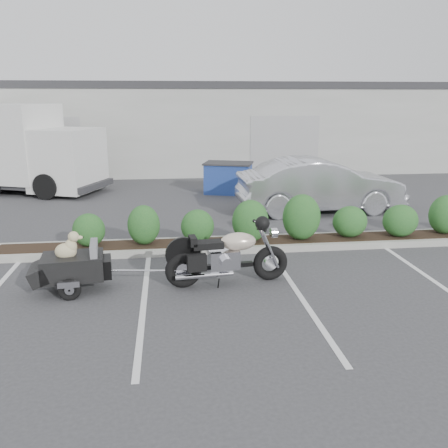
{
  "coord_description": "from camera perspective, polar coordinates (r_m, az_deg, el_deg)",
  "views": [
    {
      "loc": [
        -1.03,
        -8.13,
        3.36
      ],
      "look_at": [
        0.13,
        1.54,
        0.75
      ],
      "focal_mm": 38.0,
      "sensor_mm": 36.0,
      "label": 1
    }
  ],
  "objects": [
    {
      "name": "building",
      "position": [
        25.18,
        -4.55,
        11.88
      ],
      "size": [
        26.0,
        10.0,
        4.0
      ],
      "primitive_type": "cube",
      "color": "#9EA099",
      "rests_on": "ground"
    },
    {
      "name": "planter_kerb",
      "position": [
        11.02,
        4.11,
        -2.36
      ],
      "size": [
        12.0,
        1.0,
        0.15
      ],
      "primitive_type": "cube",
      "color": "#9E9E93",
      "rests_on": "ground"
    },
    {
      "name": "pet_trailer",
      "position": [
        8.86,
        -17.82,
        -4.8
      ],
      "size": [
        1.87,
        1.06,
        1.11
      ],
      "rotation": [
        0.0,
        0.0,
        0.11
      ],
      "color": "black",
      "rests_on": "ground"
    },
    {
      "name": "ground",
      "position": [
        8.85,
        0.37,
        -7.29
      ],
      "size": [
        90.0,
        90.0,
        0.0
      ],
      "primitive_type": "plane",
      "color": "#38383A",
      "rests_on": "ground"
    },
    {
      "name": "sedan",
      "position": [
        14.53,
        11.47,
        4.6
      ],
      "size": [
        4.97,
        1.92,
        1.61
      ],
      "primitive_type": "imported",
      "rotation": [
        0.0,
        0.0,
        1.61
      ],
      "color": "silver",
      "rests_on": "ground"
    },
    {
      "name": "dumpster",
      "position": [
        17.12,
        0.52,
        5.6
      ],
      "size": [
        1.95,
        1.6,
        1.11
      ],
      "rotation": [
        0.0,
        0.0,
        -0.3
      ],
      "color": "navy",
      "rests_on": "ground"
    },
    {
      "name": "delivery_truck",
      "position": [
        19.09,
        -24.22,
        8.13
      ],
      "size": [
        7.16,
        4.53,
        3.13
      ],
      "rotation": [
        0.0,
        0.0,
        -0.38
      ],
      "color": "silver",
      "rests_on": "ground"
    },
    {
      "name": "motorcycle",
      "position": [
        8.71,
        0.45,
        -3.93
      ],
      "size": [
        2.33,
        0.85,
        1.34
      ],
      "rotation": [
        0.0,
        0.0,
        0.11
      ],
      "color": "black",
      "rests_on": "ground"
    }
  ]
}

